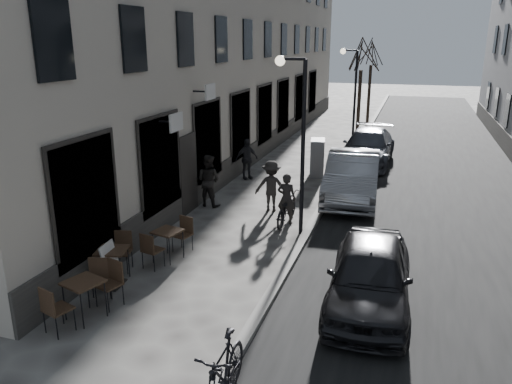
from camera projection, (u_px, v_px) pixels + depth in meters
The scene contains 21 objects.
ground at pixel (230, 348), 9.29m from camera, with size 120.00×120.00×0.00m, color #3C3A37.
road at pixel (431, 165), 22.76m from camera, with size 7.30×60.00×0.00m, color black.
kerb at pixel (351, 159), 23.80m from camera, with size 0.25×60.00×0.12m, color slate.
streetlamp_near at pixel (297, 127), 13.88m from camera, with size 0.90×0.28×5.09m.
streetlamp_far at pixel (352, 89), 24.82m from camera, with size 0.90×0.28×5.09m.
tree_near at pixel (362, 56), 27.09m from camera, with size 2.40×2.40×5.70m.
tree_far at pixel (372, 53), 32.56m from camera, with size 2.40×2.40×5.70m.
bistro_set_a at pixel (85, 296), 10.13m from camera, with size 0.94×1.74×1.00m.
bistro_set_b at pixel (113, 262), 11.68m from camera, with size 0.83×1.71×0.98m.
bistro_set_c at pixel (168, 242), 12.90m from camera, with size 0.79×1.66×0.95m.
sign_board at pixel (112, 269), 11.55m from camera, with size 0.40×0.62×1.03m.
utility_cabinet at pixel (317, 158), 20.81m from camera, with size 0.57×1.03×1.55m, color #5F5E61.
bicycle at pixel (286, 208), 15.47m from camera, with size 0.65×1.86×0.98m, color black.
cyclist_rider at pixel (286, 199), 15.38m from camera, with size 0.58×0.38×1.60m, color black.
pedestrian_near at pixel (208, 180), 16.99m from camera, with size 0.88×0.68×1.80m, color black.
pedestrian_mid at pixel (271, 186), 16.50m from camera, with size 1.11×0.64×1.71m, color black.
pedestrian_far at pixel (247, 159), 20.33m from camera, with size 0.98×0.41×1.67m, color black.
car_near at pixel (370, 275), 10.57m from camera, with size 1.70×4.24×1.44m, color black.
car_mid at pixel (352, 177), 17.71m from camera, with size 1.78×5.10×1.68m, color gray.
car_far at pixel (368, 147), 22.93m from camera, with size 2.16×5.31×1.54m, color #3B3E46.
moped at pixel (223, 375), 7.62m from camera, with size 0.55×1.96×1.18m, color black.
Camera 1 is at (2.89, -7.51, 5.50)m, focal length 35.00 mm.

